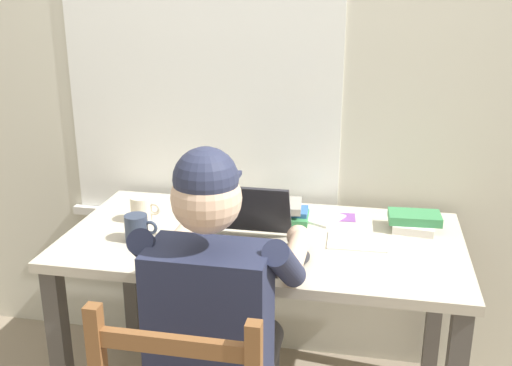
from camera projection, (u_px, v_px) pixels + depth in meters
The scene contains 14 objects.
back_wall at pixel (282, 69), 2.45m from camera, with size 6.00×0.08×2.60m.
desk at pixel (263, 261), 2.24m from camera, with size 1.44×0.74×0.75m.
seated_person at pixel (219, 316), 1.82m from camera, with size 0.50×0.60×1.23m.
laptop at pixel (238, 237), 2.07m from camera, with size 0.33×0.33×0.21m.
computer_mouse at pixel (301, 257), 2.00m from camera, with size 0.06×0.10×0.03m, color #232328.
coffee_mug_white at pixel (142, 209), 2.33m from camera, with size 0.12×0.08×0.10m.
coffee_mug_dark at pixel (137, 228), 2.16m from camera, with size 0.12×0.08×0.09m.
coffee_mug_spare at pixel (210, 196), 2.47m from camera, with size 0.12×0.08×0.09m.
book_stack_main at pixel (283, 211), 2.35m from camera, with size 0.19×0.16×0.07m.
book_stack_side at pixel (414, 221), 2.26m from camera, with size 0.20×0.17×0.06m.
paper_pile_near_laptop at pixel (357, 242), 2.15m from camera, with size 0.21×0.15×0.01m, color white.
paper_pile_back_corner at pixel (310, 215), 2.40m from camera, with size 0.24×0.14×0.01m, color white.
paper_pile_side at pixel (218, 255), 2.03m from camera, with size 0.21×0.15×0.02m, color white.
landscape_photo_print at pixel (339, 217), 2.38m from camera, with size 0.13×0.09×0.00m, color #7A4293.
Camera 1 is at (0.37, -1.99, 1.64)m, focal length 42.48 mm.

